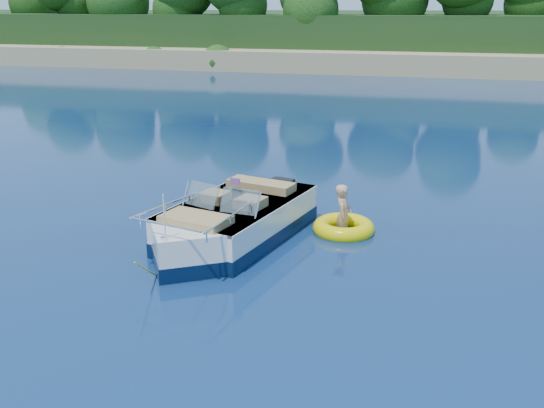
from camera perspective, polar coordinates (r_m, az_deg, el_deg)
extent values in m
plane|color=#09143F|center=(10.54, 6.33, -8.39)|extent=(160.00, 160.00, 0.00)
cube|color=tan|center=(47.55, 13.76, 12.61)|extent=(170.00, 8.00, 2.00)
cube|color=#183415|center=(74.45, 14.53, 14.77)|extent=(170.00, 56.00, 6.00)
cylinder|color=black|center=(53.48, -6.37, 16.35)|extent=(0.44, 0.44, 3.20)
cylinder|color=black|center=(51.38, 14.16, 16.09)|extent=(0.44, 0.44, 3.60)
cube|color=white|center=(12.86, -3.13, -1.86)|extent=(2.71, 4.00, 1.02)
cube|color=white|center=(11.51, -7.60, -4.45)|extent=(1.88, 1.88, 1.02)
cube|color=black|center=(12.90, -3.12, -2.44)|extent=(2.75, 4.04, 0.29)
cube|color=black|center=(11.57, -7.57, -5.09)|extent=(1.92, 1.92, 0.29)
cube|color=#A38456|center=(13.00, -2.49, -0.29)|extent=(2.09, 2.84, 0.10)
cube|color=white|center=(12.70, -3.17, 0.17)|extent=(2.75, 4.01, 0.06)
cube|color=black|center=(14.50, 0.96, 0.69)|extent=(0.59, 0.45, 0.87)
cube|color=#8C9EA5|center=(12.30, -6.56, 0.85)|extent=(0.80, 0.51, 0.47)
cube|color=#8C9EA5|center=(11.85, -3.08, 0.27)|extent=(0.77, 0.32, 0.47)
cube|color=tan|center=(12.72, -5.41, 0.29)|extent=(0.64, 0.64, 0.39)
cube|color=tan|center=(12.28, -2.01, -0.30)|extent=(0.64, 0.64, 0.39)
cube|color=tan|center=(13.49, -1.04, 1.41)|extent=(1.59, 0.86, 0.37)
cube|color=tan|center=(11.48, -7.17, -1.89)|extent=(1.41, 1.00, 0.33)
cylinder|color=white|center=(10.64, -10.09, -1.19)|extent=(0.03, 0.03, 0.82)
cube|color=red|center=(11.78, -3.48, 2.12)|extent=(0.21, 0.06, 0.14)
cube|color=silver|center=(10.74, -10.14, -3.19)|extent=(0.11, 0.08, 0.05)
cylinder|color=yellow|center=(10.77, -11.71, -6.07)|extent=(0.15, 1.04, 0.74)
torus|color=yellow|center=(13.28, 6.75, -2.24)|extent=(1.55, 1.55, 0.36)
torus|color=red|center=(13.27, 6.75, -2.17)|extent=(1.28, 1.28, 0.12)
imported|color=tan|center=(13.34, 6.67, -2.54)|extent=(0.35, 0.77, 1.51)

